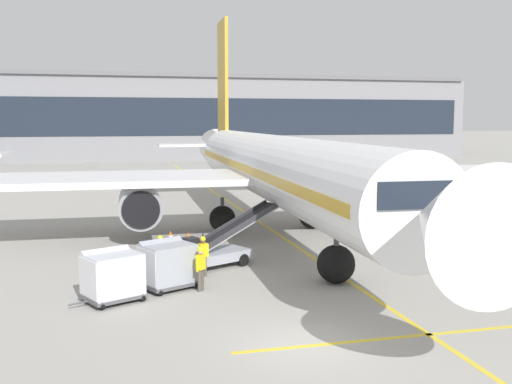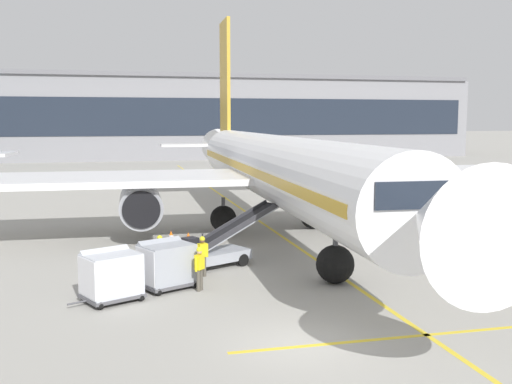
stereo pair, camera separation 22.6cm
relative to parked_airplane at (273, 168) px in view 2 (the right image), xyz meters
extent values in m
plane|color=#9E9B93|center=(-3.78, -17.28, -3.82)|extent=(600.00, 600.00, 0.00)
cylinder|color=white|center=(-0.03, -0.81, 0.10)|extent=(4.81, 34.66, 3.70)
cube|color=gold|center=(-0.03, -0.81, 0.10)|extent=(4.80, 33.28, 0.44)
cone|color=white|center=(-0.64, -19.92, 0.10)|extent=(3.63, 3.81, 3.51)
cone|color=white|center=(0.62, 19.42, 0.38)|extent=(3.33, 6.02, 3.14)
cube|color=white|center=(-8.94, 0.35, -0.45)|extent=(16.63, 7.44, 0.36)
cylinder|color=#93969E|center=(-7.61, -0.39, -1.78)|extent=(2.44, 4.56, 2.29)
cylinder|color=black|center=(-7.68, -2.68, -1.78)|extent=(1.95, 0.18, 1.95)
cube|color=white|center=(8.94, -0.23, -0.45)|extent=(16.63, 7.44, 0.36)
cylinder|color=#93969E|center=(7.57, -0.88, -1.78)|extent=(2.44, 4.56, 2.29)
cylinder|color=black|center=(7.50, -3.17, -1.78)|extent=(1.95, 0.18, 1.95)
cube|color=gold|center=(0.58, 17.94, 6.02)|extent=(0.41, 4.15, 10.37)
cube|color=white|center=(0.57, 17.65, 0.66)|extent=(11.24, 3.12, 0.20)
cube|color=#1E2633|center=(-0.56, -17.34, 0.66)|extent=(2.64, 1.75, 0.81)
cylinder|color=#47474C|center=(-0.36, -11.17, -2.39)|extent=(0.22, 0.22, 1.29)
sphere|color=black|center=(-0.36, -11.17, -3.03)|extent=(1.58, 1.58, 1.58)
cylinder|color=#47474C|center=(-2.74, 1.01, -2.39)|extent=(0.22, 0.22, 1.29)
sphere|color=black|center=(-2.74, 1.01, -3.03)|extent=(1.58, 1.58, 1.58)
cylinder|color=#47474C|center=(2.80, 0.83, -2.39)|extent=(0.22, 0.22, 1.29)
sphere|color=black|center=(2.80, 0.83, -3.03)|extent=(1.58, 1.58, 1.58)
cube|color=#A3A8B2|center=(-4.80, -7.33, -3.32)|extent=(3.76, 2.95, 0.44)
cube|color=black|center=(-5.80, -7.42, -2.75)|extent=(0.79, 0.77, 0.70)
cylinder|color=#333338|center=(-5.19, -7.12, -2.70)|extent=(0.08, 0.08, 0.80)
cube|color=#A3A8B2|center=(-3.68, -6.77, -2.21)|extent=(4.82, 3.00, 1.94)
cube|color=black|center=(-3.68, -6.77, -2.12)|extent=(4.63, 2.82, 1.79)
cube|color=#333338|center=(-3.48, -7.16, -2.09)|extent=(4.38, 2.22, 1.98)
cube|color=#333338|center=(-3.88, -6.38, -2.09)|extent=(4.38, 2.22, 1.98)
cylinder|color=black|center=(-3.41, -7.46, -3.54)|extent=(0.59, 0.43, 0.56)
cylinder|color=black|center=(-4.06, -6.14, -3.54)|extent=(0.59, 0.43, 0.56)
cylinder|color=black|center=(-5.54, -8.52, -3.54)|extent=(0.59, 0.43, 0.56)
cylinder|color=black|center=(-6.19, -7.20, -3.54)|extent=(0.59, 0.43, 0.56)
cube|color=#515156|center=(-7.09, -10.34, -3.61)|extent=(2.50, 2.31, 0.12)
cylinder|color=#4C4C51|center=(-8.31, -10.93, -3.62)|extent=(0.66, 0.37, 0.07)
cube|color=#9EA3AD|center=(-7.09, -10.34, -2.80)|extent=(2.36, 2.18, 1.50)
cube|color=#9EA3AD|center=(-7.27, -9.97, -2.28)|extent=(2.03, 1.54, 0.74)
cube|color=silver|center=(-7.96, -10.76, -2.80)|extent=(0.65, 1.31, 1.38)
sphere|color=black|center=(-8.11, -10.08, -3.67)|extent=(0.30, 0.30, 0.30)
sphere|color=black|center=(-7.51, -11.30, -3.67)|extent=(0.30, 0.30, 0.30)
sphere|color=black|center=(-6.67, -9.38, -3.67)|extent=(0.30, 0.30, 0.30)
sphere|color=black|center=(-6.07, -10.60, -3.67)|extent=(0.30, 0.30, 0.30)
cube|color=#515156|center=(-9.21, -11.56, -3.61)|extent=(2.50, 2.31, 0.12)
cylinder|color=#4C4C51|center=(-10.43, -12.15, -3.62)|extent=(0.66, 0.37, 0.07)
cube|color=silver|center=(-9.21, -11.56, -2.80)|extent=(2.36, 2.18, 1.50)
cube|color=silver|center=(-9.39, -11.19, -2.28)|extent=(2.03, 1.54, 0.74)
cube|color=silver|center=(-10.08, -11.98, -2.80)|extent=(0.65, 1.31, 1.38)
sphere|color=black|center=(-10.23, -11.30, -3.67)|extent=(0.30, 0.30, 0.30)
sphere|color=black|center=(-9.64, -12.52, -3.67)|extent=(0.30, 0.30, 0.30)
sphere|color=black|center=(-8.79, -10.60, -3.67)|extent=(0.30, 0.30, 0.30)
sphere|color=black|center=(-8.20, -11.82, -3.67)|extent=(0.30, 0.30, 0.30)
cylinder|color=#514C42|center=(-5.95, -11.06, -3.39)|extent=(0.15, 0.15, 0.86)
cylinder|color=#514C42|center=(-5.83, -10.93, -3.39)|extent=(0.15, 0.15, 0.86)
cube|color=yellow|center=(-5.89, -10.99, -2.67)|extent=(0.43, 0.44, 0.58)
cube|color=white|center=(-5.98, -10.91, -2.67)|extent=(0.24, 0.26, 0.08)
sphere|color=tan|center=(-5.89, -10.99, -2.26)|extent=(0.21, 0.21, 0.21)
sphere|color=yellow|center=(-5.89, -10.99, -2.19)|extent=(0.23, 0.23, 0.23)
cylinder|color=yellow|center=(-6.05, -11.17, -2.72)|extent=(0.09, 0.09, 0.56)
cylinder|color=yellow|center=(-5.73, -10.82, -2.72)|extent=(0.09, 0.09, 0.56)
cylinder|color=#514C42|center=(-5.55, -8.95, -3.39)|extent=(0.15, 0.15, 0.86)
cylinder|color=#514C42|center=(-5.38, -8.88, -3.39)|extent=(0.15, 0.15, 0.86)
cube|color=yellow|center=(-5.47, -8.91, -2.67)|extent=(0.44, 0.37, 0.58)
cube|color=white|center=(-5.52, -8.80, -2.67)|extent=(0.32, 0.14, 0.08)
sphere|color=brown|center=(-5.47, -8.91, -2.26)|extent=(0.21, 0.21, 0.21)
sphere|color=yellow|center=(-5.47, -8.91, -2.19)|extent=(0.23, 0.23, 0.23)
cylinder|color=yellow|center=(-5.69, -9.00, -2.72)|extent=(0.09, 0.09, 0.56)
cylinder|color=yellow|center=(-5.25, -8.82, -2.72)|extent=(0.09, 0.09, 0.56)
cylinder|color=#514C42|center=(-7.16, -8.33, -3.39)|extent=(0.15, 0.15, 0.86)
cylinder|color=#514C42|center=(-7.23, -8.17, -3.39)|extent=(0.15, 0.15, 0.86)
cube|color=orange|center=(-7.20, -8.25, -2.67)|extent=(0.37, 0.44, 0.58)
cube|color=white|center=(-7.31, -8.30, -2.67)|extent=(0.15, 0.32, 0.08)
sphere|color=#9E7051|center=(-7.20, -8.25, -2.26)|extent=(0.21, 0.21, 0.21)
sphere|color=yellow|center=(-7.20, -8.25, -2.19)|extent=(0.23, 0.23, 0.23)
cylinder|color=orange|center=(-7.10, -8.47, -2.72)|extent=(0.09, 0.09, 0.56)
cylinder|color=orange|center=(-7.29, -8.03, -2.72)|extent=(0.09, 0.09, 0.56)
cube|color=black|center=(-5.28, -2.57, -3.80)|extent=(0.67, 0.67, 0.05)
cone|color=orange|center=(-5.28, -2.57, -3.42)|extent=(0.53, 0.53, 0.70)
cylinder|color=white|center=(-5.28, -2.57, -3.38)|extent=(0.29, 0.29, 0.08)
cube|color=black|center=(-6.08, -1.55, -3.80)|extent=(0.61, 0.61, 0.05)
cone|color=orange|center=(-6.08, -1.55, -3.45)|extent=(0.49, 0.49, 0.64)
cylinder|color=white|center=(-6.08, -1.55, -3.42)|extent=(0.27, 0.27, 0.08)
cube|color=yellow|center=(0.26, -0.81, -3.82)|extent=(0.20, 110.00, 0.01)
cube|color=yellow|center=(-0.03, -17.46, -3.82)|extent=(12.00, 0.20, 0.01)
cube|color=gray|center=(-8.00, 73.13, 2.94)|extent=(124.29, 16.92, 13.52)
cube|color=#1E2633|center=(-8.00, 64.62, 3.28)|extent=(120.56, 0.10, 6.08)
cube|color=slate|center=(-8.00, 71.44, 10.05)|extent=(123.05, 14.38, 0.70)
camera|label=1|loc=(-9.31, -33.63, 2.81)|focal=42.23mm
camera|label=2|loc=(-9.09, -33.68, 2.81)|focal=42.23mm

